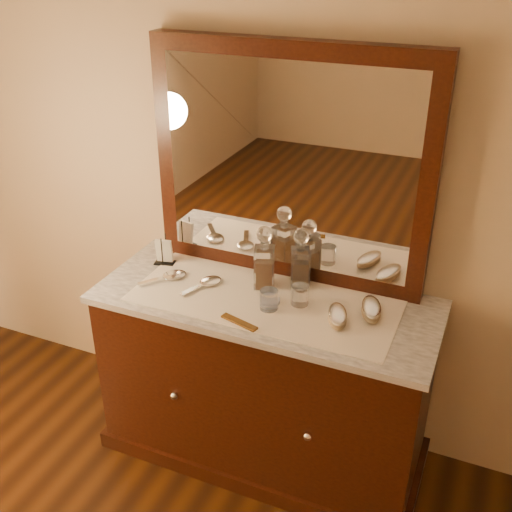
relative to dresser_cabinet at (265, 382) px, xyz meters
name	(u,v)px	position (x,y,z in m)	size (l,w,h in m)	color
dresser_cabinet	(265,382)	(0.00, 0.00, 0.00)	(1.40, 0.55, 0.82)	black
dresser_plinth	(264,442)	(0.00, 0.00, -0.37)	(1.46, 0.59, 0.08)	black
knob_left	(174,396)	(-0.30, -0.28, 0.04)	(0.04, 0.04, 0.04)	silver
knob_right	(308,436)	(0.30, -0.28, 0.04)	(0.04, 0.04, 0.04)	silver
marble_top	(265,302)	(0.00, 0.00, 0.42)	(1.44, 0.59, 0.03)	white
mirror_frame	(289,166)	(0.00, 0.25, 0.94)	(1.20, 0.08, 1.00)	black
mirror_glass	(286,169)	(0.00, 0.21, 0.94)	(1.06, 0.01, 0.86)	white
lace_runner	(264,301)	(0.00, -0.02, 0.44)	(1.10, 0.45, 0.00)	white
pin_dish	(270,301)	(0.03, -0.02, 0.45)	(0.08, 0.08, 0.01)	white
comb	(239,322)	(-0.02, -0.21, 0.45)	(0.17, 0.03, 0.01)	brown
napkin_rack	(164,253)	(-0.54, 0.10, 0.50)	(0.10, 0.07, 0.14)	black
decanter_left	(264,264)	(-0.04, 0.09, 0.55)	(0.11, 0.11, 0.28)	#925015
decanter_right	(300,264)	(0.10, 0.15, 0.55)	(0.11, 0.11, 0.27)	#925015
brush_near	(337,316)	(0.32, -0.05, 0.47)	(0.12, 0.18, 0.05)	#967D5B
brush_far	(371,309)	(0.43, 0.05, 0.47)	(0.13, 0.19, 0.05)	#967D5B
hand_mirror_outer	(170,276)	(-0.45, -0.01, 0.45)	(0.18, 0.21, 0.02)	silver
hand_mirror_inner	(207,283)	(-0.27, 0.00, 0.45)	(0.13, 0.22, 0.02)	silver
tumblers	(285,297)	(0.09, -0.03, 0.49)	(0.18, 0.16, 0.08)	white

